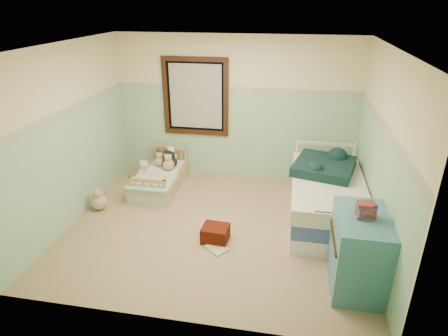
% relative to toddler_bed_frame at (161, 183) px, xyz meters
% --- Properties ---
extents(floor, '(4.20, 3.60, 0.02)m').
position_rel_toddler_bed_frame_xyz_m(floor, '(1.18, -1.05, -0.09)').
color(floor, '#8B6D4E').
rests_on(floor, ground).
extents(ceiling, '(4.20, 3.60, 0.02)m').
position_rel_toddler_bed_frame_xyz_m(ceiling, '(1.18, -1.05, 2.43)').
color(ceiling, white).
rests_on(ceiling, wall_back).
extents(wall_back, '(4.20, 0.04, 2.50)m').
position_rel_toddler_bed_frame_xyz_m(wall_back, '(1.18, 0.75, 1.17)').
color(wall_back, beige).
rests_on(wall_back, floor).
extents(wall_front, '(4.20, 0.04, 2.50)m').
position_rel_toddler_bed_frame_xyz_m(wall_front, '(1.18, -2.85, 1.17)').
color(wall_front, beige).
rests_on(wall_front, floor).
extents(wall_left, '(0.04, 3.60, 2.50)m').
position_rel_toddler_bed_frame_xyz_m(wall_left, '(-0.92, -1.05, 1.17)').
color(wall_left, beige).
rests_on(wall_left, floor).
extents(wall_right, '(0.04, 3.60, 2.50)m').
position_rel_toddler_bed_frame_xyz_m(wall_right, '(3.28, -1.05, 1.17)').
color(wall_right, beige).
rests_on(wall_right, floor).
extents(wainscot_mint, '(4.20, 0.01, 1.50)m').
position_rel_toddler_bed_frame_xyz_m(wainscot_mint, '(1.18, 0.74, 0.67)').
color(wainscot_mint, '#7EC287').
rests_on(wainscot_mint, floor).
extents(border_strip, '(4.20, 0.01, 0.15)m').
position_rel_toddler_bed_frame_xyz_m(border_strip, '(1.18, 0.74, 1.49)').
color(border_strip, '#4E6A4C').
rests_on(border_strip, wall_back).
extents(window_frame, '(1.16, 0.06, 1.36)m').
position_rel_toddler_bed_frame_xyz_m(window_frame, '(0.48, 0.71, 1.37)').
color(window_frame, black).
rests_on(window_frame, wall_back).
extents(window_blinds, '(0.92, 0.01, 1.12)m').
position_rel_toddler_bed_frame_xyz_m(window_blinds, '(0.48, 0.72, 1.37)').
color(window_blinds, '#B8B8B5').
rests_on(window_blinds, window_frame).
extents(toddler_bed_frame, '(0.63, 1.26, 0.16)m').
position_rel_toddler_bed_frame_xyz_m(toddler_bed_frame, '(0.00, 0.00, 0.00)').
color(toddler_bed_frame, olive).
rests_on(toddler_bed_frame, floor).
extents(toddler_mattress, '(0.58, 1.21, 0.12)m').
position_rel_toddler_bed_frame_xyz_m(toddler_mattress, '(0.00, 0.00, 0.14)').
color(toddler_mattress, silver).
rests_on(toddler_mattress, toddler_bed_frame).
extents(patchwork_quilt, '(0.68, 0.63, 0.03)m').
position_rel_toddler_bed_frame_xyz_m(patchwork_quilt, '(0.00, -0.39, 0.22)').
color(patchwork_quilt, '#639AC2').
rests_on(patchwork_quilt, toddler_mattress).
extents(plush_bed_brown, '(0.18, 0.18, 0.18)m').
position_rel_toddler_bed_frame_xyz_m(plush_bed_brown, '(-0.15, 0.50, 0.29)').
color(plush_bed_brown, brown).
rests_on(plush_bed_brown, toddler_mattress).
extents(plush_bed_white, '(0.19, 0.19, 0.19)m').
position_rel_toddler_bed_frame_xyz_m(plush_bed_white, '(0.05, 0.50, 0.30)').
color(plush_bed_white, white).
rests_on(plush_bed_white, toddler_mattress).
extents(plush_bed_tan, '(0.17, 0.17, 0.17)m').
position_rel_toddler_bed_frame_xyz_m(plush_bed_tan, '(-0.10, 0.28, 0.29)').
color(plush_bed_tan, tan).
rests_on(plush_bed_tan, toddler_mattress).
extents(plush_bed_dark, '(0.19, 0.19, 0.19)m').
position_rel_toddler_bed_frame_xyz_m(plush_bed_dark, '(0.13, 0.28, 0.30)').
color(plush_bed_dark, black).
rests_on(plush_bed_dark, toddler_mattress).
extents(plush_floor_cream, '(0.25, 0.25, 0.25)m').
position_rel_toddler_bed_frame_xyz_m(plush_floor_cream, '(-0.39, 0.25, 0.05)').
color(plush_floor_cream, white).
rests_on(plush_floor_cream, floor).
extents(plush_floor_tan, '(0.24, 0.24, 0.24)m').
position_rel_toddler_bed_frame_xyz_m(plush_floor_tan, '(-0.70, -0.89, 0.04)').
color(plush_floor_tan, tan).
rests_on(plush_floor_tan, floor).
extents(twin_bed_frame, '(0.97, 1.94, 0.22)m').
position_rel_toddler_bed_frame_xyz_m(twin_bed_frame, '(2.73, -0.57, 0.03)').
color(twin_bed_frame, white).
rests_on(twin_bed_frame, floor).
extents(twin_boxspring, '(0.97, 1.94, 0.22)m').
position_rel_toddler_bed_frame_xyz_m(twin_boxspring, '(2.73, -0.57, 0.25)').
color(twin_boxspring, navy).
rests_on(twin_boxspring, twin_bed_frame).
extents(twin_mattress, '(1.01, 1.98, 0.22)m').
position_rel_toddler_bed_frame_xyz_m(twin_mattress, '(2.73, -0.57, 0.47)').
color(twin_mattress, silver).
rests_on(twin_mattress, twin_boxspring).
extents(teal_blanket, '(1.01, 1.05, 0.14)m').
position_rel_toddler_bed_frame_xyz_m(teal_blanket, '(2.68, -0.27, 0.65)').
color(teal_blanket, black).
rests_on(teal_blanket, twin_mattress).
extents(dresser, '(0.56, 0.89, 0.89)m').
position_rel_toddler_bed_frame_xyz_m(dresser, '(2.99, -1.94, 0.36)').
color(dresser, teal).
rests_on(dresser, floor).
extents(book_stack, '(0.20, 0.17, 0.18)m').
position_rel_toddler_bed_frame_xyz_m(book_stack, '(2.99, -1.95, 0.90)').
color(book_stack, brown).
rests_on(book_stack, dresser).
extents(red_pillow, '(0.37, 0.33, 0.22)m').
position_rel_toddler_bed_frame_xyz_m(red_pillow, '(1.25, -1.39, 0.03)').
color(red_pillow, maroon).
rests_on(red_pillow, floor).
extents(floor_book, '(0.36, 0.35, 0.03)m').
position_rel_toddler_bed_frame_xyz_m(floor_book, '(1.31, -1.58, -0.07)').
color(floor_book, yellow).
rests_on(floor_book, floor).
extents(extra_plush_0, '(0.16, 0.16, 0.16)m').
position_rel_toddler_bed_frame_xyz_m(extra_plush_0, '(0.04, 0.55, 0.28)').
color(extra_plush_0, white).
rests_on(extra_plush_0, toddler_mattress).
extents(extra_plush_1, '(0.21, 0.21, 0.21)m').
position_rel_toddler_bed_frame_xyz_m(extra_plush_1, '(0.07, 0.26, 0.31)').
color(extra_plush_1, black).
rests_on(extra_plush_1, toddler_mattress).
extents(extra_plush_2, '(0.20, 0.20, 0.20)m').
position_rel_toddler_bed_frame_xyz_m(extra_plush_2, '(0.11, 0.14, 0.30)').
color(extra_plush_2, tan).
rests_on(extra_plush_2, toddler_mattress).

